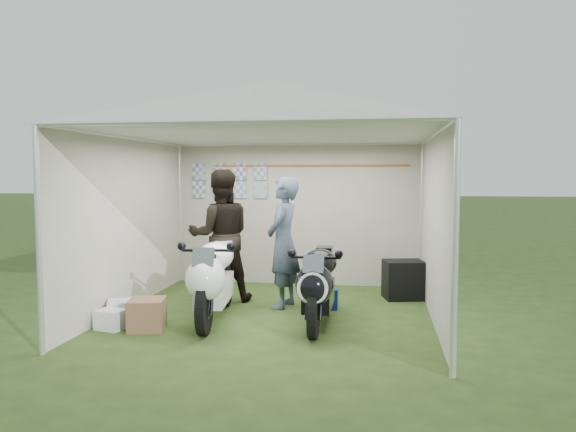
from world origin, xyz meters
name	(u,v)px	position (x,y,z in m)	size (l,w,h in m)	color
ground	(274,313)	(0.00, 0.00, 0.00)	(80.00, 80.00, 0.00)	#2A3F19
canopy_tent	(274,114)	(0.00, 0.03, 2.58)	(5.66, 5.66, 3.00)	silver
motorcycle_white	(213,277)	(-0.67, -0.49, 0.55)	(0.59, 2.02, 0.99)	black
motorcycle_black	(318,283)	(0.63, -0.47, 0.52)	(0.43, 1.89, 0.93)	black
paddock_stand	(324,298)	(0.62, 0.39, 0.14)	(0.36, 0.23, 0.27)	#1A2BC3
person_dark_jacket	(220,235)	(-0.89, 0.61, 0.94)	(0.91, 0.71, 1.88)	black
person_blue_jacket	(283,242)	(0.06, 0.37, 0.89)	(0.65, 0.42, 1.78)	slate
equipment_box	(404,280)	(1.70, 1.17, 0.28)	(0.56, 0.45, 0.56)	black
crate_0	(124,311)	(-1.75, -0.67, 0.13)	(0.40, 0.31, 0.26)	silver
crate_1	(147,314)	(-1.33, -0.98, 0.18)	(0.40, 0.40, 0.36)	brown
crate_2	(111,319)	(-1.75, -1.03, 0.11)	(0.31, 0.26, 0.23)	silver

